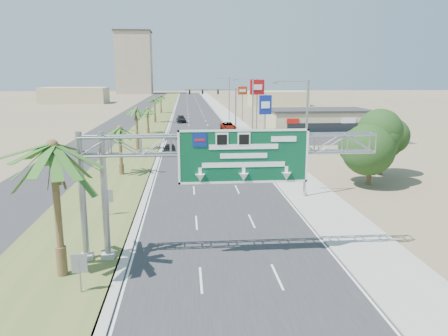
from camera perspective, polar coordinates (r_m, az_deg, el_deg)
name	(u,v)px	position (r m, az deg, el deg)	size (l,w,h in m)	color
road	(195,113)	(124.31, -3.80, 7.16)	(12.00, 300.00, 0.02)	#28282B
sidewalk_right	(225,113)	(124.78, 0.13, 7.23)	(4.00, 300.00, 0.10)	#9E9B93
median_grass	(159,113)	(124.50, -8.44, 7.09)	(7.00, 300.00, 0.12)	#4B602A
opposing_road	(134,114)	(125.11, -11.67, 6.98)	(8.00, 300.00, 0.02)	#28282B
sign_gantry	(215,154)	(24.21, -1.22, 1.78)	(16.75, 1.24, 7.50)	gray
palm_near	(52,146)	(23.07, -21.51, 2.64)	(5.70, 5.70, 8.35)	brown
palm_row_b	(120,129)	(46.69, -13.48, 4.94)	(3.99, 3.99, 5.95)	brown
palm_row_c	(136,110)	(62.41, -11.41, 7.43)	(3.99, 3.99, 6.75)	brown
palm_row_d	(147,109)	(80.37, -9.98, 7.55)	(3.99, 3.99, 5.45)	brown
palm_row_e	(154,100)	(99.23, -9.07, 8.78)	(3.99, 3.99, 6.15)	brown
palm_row_f	(161,96)	(124.17, -8.28, 9.23)	(3.99, 3.99, 5.75)	brown
streetlight_near	(304,144)	(37.63, 10.37, 3.14)	(3.27, 0.44, 10.00)	gray
streetlight_mid	(251,114)	(66.84, 3.59, 7.09)	(3.27, 0.44, 10.00)	gray
streetlight_far	(228,101)	(102.49, 0.57, 8.80)	(3.27, 0.44, 10.00)	gray
signal_mast	(225,104)	(86.36, 0.19, 8.31)	(10.28, 0.71, 8.00)	gray
store_building	(318,121)	(83.98, 12.15, 5.99)	(18.00, 10.00, 4.00)	tan
oak_near	(372,138)	(43.96, 18.73, 3.73)	(4.50, 4.50, 6.80)	brown
oak_far	(383,139)	(48.90, 20.04, 3.57)	(3.50, 3.50, 5.60)	brown
median_signback_a	(79,266)	(22.36, -18.35, -12.10)	(0.75, 0.08, 2.08)	gray
median_signback_b	(108,198)	(33.59, -14.92, -3.79)	(0.75, 0.08, 2.08)	gray
tower_distant	(134,63)	(265.58, -11.66, 13.26)	(20.00, 16.00, 35.00)	gray
building_distant_left	(75,95)	(179.10, -18.92, 8.97)	(24.00, 14.00, 6.00)	tan
building_distant_right	(278,98)	(157.47, 7.05, 9.01)	(20.00, 12.00, 5.00)	tan
car_left_lane	(169,149)	(59.03, -7.17, 2.46)	(1.63, 4.06, 1.38)	black
car_mid_lane	(201,136)	(71.90, -2.96, 4.20)	(1.37, 3.93, 1.30)	maroon
car_right_lane	(228,126)	(84.76, 0.54, 5.46)	(2.50, 5.43, 1.51)	gray
car_far	(181,119)	(99.43, -5.62, 6.35)	(2.02, 4.96, 1.44)	black
pole_sign_red_near	(257,91)	(72.17, 4.34, 9.97)	(2.41, 0.74, 9.93)	gray
pole_sign_blue	(265,107)	(69.54, 5.42, 7.98)	(2.02, 0.62, 7.56)	gray
pole_sign_red_far	(243,93)	(100.41, 2.44, 9.72)	(2.20, 0.87, 8.17)	gray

